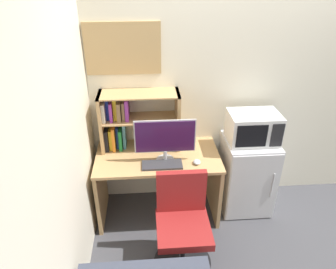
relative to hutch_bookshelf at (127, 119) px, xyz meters
name	(u,v)px	position (x,y,z in m)	size (l,w,h in m)	color
wall_back	(285,86)	(1.63, 0.15, 0.25)	(6.40, 0.04, 2.60)	silver
wall_left	(40,200)	(-0.39, -1.47, 0.25)	(0.04, 4.40, 2.60)	silver
desk	(158,174)	(0.29, -0.20, -0.54)	(1.23, 0.67, 0.74)	tan
hutch_bookshelf	(127,119)	(0.00, 0.00, 0.00)	(0.78, 0.29, 0.59)	tan
monitor	(165,138)	(0.36, -0.29, -0.07)	(0.57, 0.17, 0.43)	#B7B7BC
keyboard	(162,165)	(0.32, -0.38, -0.31)	(0.38, 0.16, 0.02)	#333338
computer_mouse	(197,162)	(0.66, -0.38, -0.30)	(0.07, 0.08, 0.04)	silver
mini_fridge	(246,174)	(1.25, -0.14, -0.64)	(0.52, 0.53, 0.83)	silver
microwave	(253,128)	(1.25, -0.14, -0.07)	(0.49, 0.35, 0.30)	silver
desk_chair	(182,229)	(0.47, -0.85, -0.67)	(0.52, 0.52, 0.88)	black
wall_corkboard	(123,49)	(0.00, 0.12, 0.66)	(0.70, 0.02, 0.48)	tan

